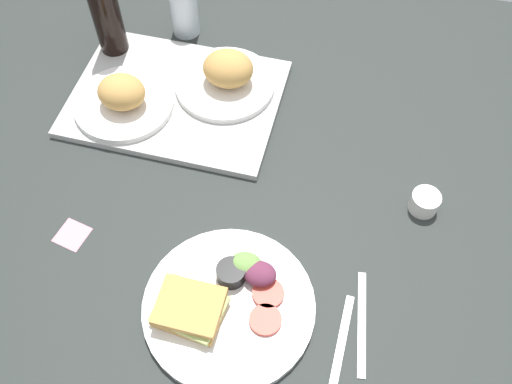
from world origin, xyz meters
TOP-DOWN VIEW (x-y plane):
  - ground_plane at (0.00, 0.00)cm, footprint 190.00×150.00cm
  - serving_tray at (-20.67, 25.58)cm, footprint 46.44×34.99cm
  - bread_plate_near at (-30.46, 20.37)cm, footprint 21.45×21.45cm
  - bread_plate_far at (-10.26, 30.80)cm, footprint 21.99×21.99cm
  - plate_with_salad at (1.13, -18.79)cm, footprint 30.04×30.04cm
  - drinking_glass at (-24.44, 47.86)cm, footprint 6.47×6.47cm
  - soda_bottle at (-38.71, 37.38)cm, footprint 6.40×6.40cm
  - espresso_cup at (33.88, 8.57)cm, footprint 5.60×5.60cm
  - fork at (21.78, -21.20)cm, footprint 2.52×17.06cm
  - knife at (24.78, -17.20)cm, footprint 3.21×19.05cm
  - sticky_note at (-30.59, -10.96)cm, footprint 6.78×6.78cm

SIDE VIEW (x-z plane):
  - ground_plane at x=0.00cm, z-range -3.00..0.00cm
  - sticky_note at x=-30.59cm, z-range 0.00..0.12cm
  - fork at x=21.78cm, z-range 0.00..0.50cm
  - knife at x=24.78cm, z-range 0.00..0.50cm
  - serving_tray at x=-20.67cm, z-range 0.00..1.60cm
  - plate_with_salad at x=1.13cm, z-range -1.05..4.35cm
  - espresso_cup at x=33.88cm, z-range 0.00..4.00cm
  - bread_plate_near at x=-30.46cm, z-range 0.16..8.43cm
  - bread_plate_far at x=-10.26cm, z-range 0.23..9.08cm
  - drinking_glass at x=-24.44cm, z-range 0.00..12.08cm
  - soda_bottle at x=-38.71cm, z-range 0.00..23.52cm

